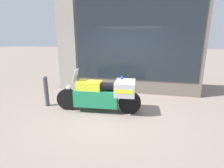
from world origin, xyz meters
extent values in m
plane|color=gray|center=(0.00, 0.00, 0.00)|extent=(60.00, 60.00, 0.00)
cube|color=#6B6056|center=(0.00, 2.00, 1.97)|extent=(5.46, 0.40, 3.95)
cube|color=gray|center=(-2.35, 2.03, 1.97)|extent=(0.76, 0.55, 3.95)
cube|color=#1E262D|center=(0.34, 1.79, 2.02)|extent=(4.47, 0.02, 2.95)
cube|color=slate|center=(0.30, 2.01, 0.28)|extent=(4.25, 0.30, 0.55)
cube|color=silver|center=(0.30, 2.15, 1.26)|extent=(4.25, 0.02, 1.46)
cube|color=beige|center=(0.30, 2.01, 1.98)|extent=(4.25, 0.30, 0.02)
cube|color=black|center=(-1.18, 2.01, 2.02)|extent=(0.18, 0.04, 0.05)
cube|color=#C68E19|center=(-0.19, 2.01, 2.02)|extent=(0.18, 0.04, 0.05)
cube|color=navy|center=(0.80, 2.01, 2.02)|extent=(0.18, 0.04, 0.05)
cube|color=#B7B2A8|center=(1.79, 2.01, 2.02)|extent=(0.18, 0.04, 0.05)
cube|color=yellow|center=(-1.01, 1.94, 0.69)|extent=(0.19, 0.01, 0.27)
cube|color=white|center=(0.30, 1.94, 0.69)|extent=(0.19, 0.01, 0.27)
cube|color=#2866B7|center=(1.62, 1.94, 0.69)|extent=(0.19, 0.04, 0.27)
cylinder|color=black|center=(-1.42, -0.17, 0.32)|extent=(0.64, 0.19, 0.63)
cylinder|color=black|center=(0.41, -0.04, 0.32)|extent=(0.64, 0.19, 0.63)
cube|color=#1E8456|center=(-0.55, -0.11, 0.41)|extent=(1.27, 0.53, 0.48)
cube|color=yellow|center=(-0.74, -0.12, 0.76)|extent=(0.71, 0.44, 0.27)
cube|color=black|center=(-0.26, -0.09, 0.78)|extent=(0.75, 0.38, 0.10)
cube|color=#B7B7BC|center=(0.28, -0.05, 0.74)|extent=(0.60, 0.76, 0.38)
cube|color=yellow|center=(0.28, -0.05, 0.74)|extent=(0.54, 0.77, 0.11)
cube|color=#B2BCC6|center=(-1.14, -0.15, 1.04)|extent=(0.16, 0.32, 0.37)
sphere|color=white|center=(-1.37, -0.17, 0.68)|extent=(0.14, 0.14, 0.14)
sphere|color=blue|center=(0.19, -0.05, 1.02)|extent=(0.09, 0.09, 0.09)
cylinder|color=#47474C|center=(-2.19, -0.06, 0.43)|extent=(0.13, 0.13, 0.85)
sphere|color=#47474C|center=(-2.19, -0.06, 0.89)|extent=(0.13, 0.13, 0.13)
camera|label=1|loc=(0.95, -4.64, 2.11)|focal=28.00mm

